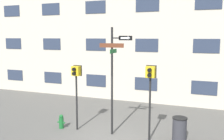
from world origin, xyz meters
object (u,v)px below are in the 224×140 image
Objects in this scene: pedestrian_signal_left at (76,79)px; trash_bin at (179,130)px; street_sign_pole at (113,73)px; pedestrian_signal_right at (150,81)px; fire_hydrant at (61,122)px.

trash_bin is (4.43, 0.29, -1.81)m from pedestrian_signal_left.
pedestrian_signal_right is (1.56, -0.05, -0.25)m from street_sign_pole.
street_sign_pole is 1.49× the size of pedestrian_signal_right.
fire_hydrant is at bearing -175.95° from street_sign_pole.
fire_hydrant is 5.20m from trash_bin.
street_sign_pole is 7.03× the size of fire_hydrant.
fire_hydrant is at bearing -178.29° from pedestrian_signal_right.
fire_hydrant is (-2.47, -0.18, -2.35)m from street_sign_pole.
pedestrian_signal_left reaches higher than trash_bin.
trash_bin reaches higher than fire_hydrant.
fire_hydrant is 0.65× the size of trash_bin.
pedestrian_signal_left is 4.50× the size of fire_hydrant.
trash_bin is (5.18, 0.39, 0.19)m from fire_hydrant.
fire_hydrant is (-0.75, -0.11, -2.00)m from pedestrian_signal_left.
street_sign_pole is 1.76m from pedestrian_signal_left.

